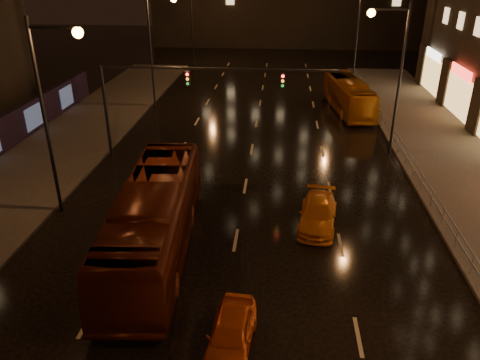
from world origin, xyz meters
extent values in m
plane|color=black|center=(0.00, 20.00, 0.00)|extent=(140.00, 140.00, 0.00)
cube|color=#38332D|center=(-13.50, 15.00, 0.07)|extent=(7.00, 70.00, 0.15)
cylinder|color=black|center=(-9.60, 20.00, 3.10)|extent=(0.22, 0.22, 6.20)
cube|color=black|center=(-2.00, 20.00, 6.10)|extent=(15.20, 0.14, 0.14)
cube|color=black|center=(-4.00, 20.00, 5.45)|extent=(0.32, 0.18, 0.95)
cube|color=black|center=(2.00, 20.00, 5.45)|extent=(0.32, 0.18, 0.95)
sphere|color=#FF1E19|center=(-4.00, 19.88, 5.75)|extent=(0.18, 0.18, 0.18)
cylinder|color=#99999E|center=(10.20, 44.00, 0.65)|extent=(0.04, 0.04, 1.00)
cube|color=#99999E|center=(10.20, 18.00, 1.10)|extent=(0.05, 56.00, 0.05)
cube|color=#99999E|center=(10.20, 18.00, 0.70)|extent=(0.05, 56.00, 0.05)
imported|color=#50190B|center=(-3.55, 8.80, 1.71)|extent=(3.72, 12.44, 3.42)
imported|color=#AB5A11|center=(7.90, 32.25, 1.43)|extent=(3.70, 10.46, 2.85)
imported|color=#D04C13|center=(0.50, 3.07, 0.64)|extent=(1.77, 3.85, 1.28)
imported|color=orange|center=(4.00, 11.80, 0.64)|extent=(2.35, 4.58, 1.27)
camera|label=1|loc=(1.89, -9.10, 12.24)|focal=35.00mm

